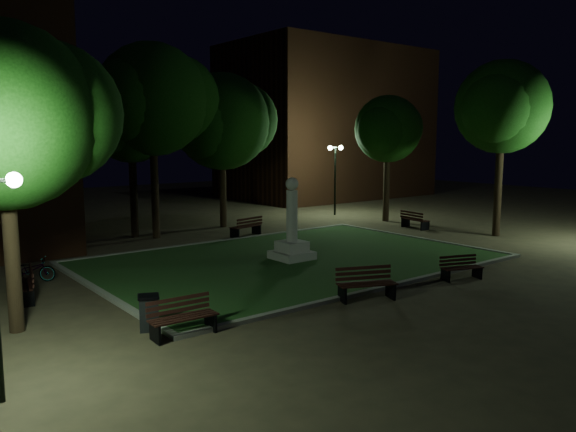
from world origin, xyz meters
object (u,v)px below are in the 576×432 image
object	(u,v)px
bench_right_side	(414,220)
bench_far_side	(247,227)
monument	(292,237)
bench_west_near	(182,318)
bicycle	(31,270)
bench_left_side	(24,285)
bench_near_right	(461,268)
bench_near_left	(366,284)
trash_bin	(149,312)

from	to	relation	value
bench_right_side	bench_far_side	xyz separation A→B (m)	(-8.38, 3.52, 0.01)
monument	bench_west_near	bearing A→B (deg)	-146.14
bench_right_side	bench_far_side	size ratio (longest dim) A/B	0.96
bicycle	bench_left_side	bearing A→B (deg)	-169.08
bench_west_near	bench_far_side	distance (m)	13.99
bench_near_right	bench_right_side	bearing A→B (deg)	67.34
bench_near_left	bench_right_side	distance (m)	14.03
bench_right_side	trash_bin	world-z (taller)	bench_right_side
bench_far_side	bench_near_left	bearing A→B (deg)	62.10
bench_far_side	bicycle	xyz separation A→B (m)	(-10.63, -2.87, -0.04)
monument	bench_west_near	xyz separation A→B (m)	(-7.34, -4.92, -0.52)
monument	bench_near_left	distance (m)	5.78
bench_near_left	trash_bin	distance (m)	6.40
monument	bench_near_right	size ratio (longest dim) A/B	2.09
bench_near_left	trash_bin	xyz separation A→B (m)	(-6.23, 1.48, -0.00)
bench_left_side	trash_bin	size ratio (longest dim) A/B	2.07
monument	bicycle	xyz separation A→B (m)	(-8.90, 2.85, -0.55)
trash_bin	bicycle	world-z (taller)	trash_bin
bench_left_side	bench_near_left	bearing A→B (deg)	63.46
monument	bench_near_left	bearing A→B (deg)	-106.01
bench_far_side	bicycle	bearing A→B (deg)	3.65
bench_west_near	bicycle	size ratio (longest dim) A/B	1.09
bench_near_right	bench_left_side	distance (m)	13.95
monument	bench_west_near	distance (m)	8.85
bench_west_near	bench_left_side	size ratio (longest dim) A/B	0.92
bench_west_near	bench_near_right	bearing A→B (deg)	-2.55
bench_right_side	bicycle	bearing A→B (deg)	95.30
bench_far_side	trash_bin	xyz separation A→B (m)	(-9.54, -9.78, 0.00)
bench_far_side	bench_west_near	bearing A→B (deg)	38.10
bench_near_right	monument	bearing A→B (deg)	135.19
bench_left_side	bench_right_side	world-z (taller)	bench_left_side
bench_near_right	bench_right_side	size ratio (longest dim) A/B	0.88
bench_left_side	bench_far_side	xyz separation A→B (m)	(11.35, 5.06, -0.01)
monument	bicycle	distance (m)	9.36
bench_near_left	bench_west_near	bearing A→B (deg)	-162.82
bench_west_near	trash_bin	xyz separation A→B (m)	(-0.48, 0.87, 0.02)
bench_near_right	trash_bin	world-z (taller)	trash_bin
bench_near_left	bench_near_right	bearing A→B (deg)	19.53
bench_near_right	bench_far_side	xyz separation A→B (m)	(-1.01, 11.54, 0.07)
bench_near_left	bicycle	size ratio (longest dim) A/B	1.19
bench_left_side	bench_west_near	bearing A→B (deg)	33.32
monument	trash_bin	bearing A→B (deg)	-152.57
bench_near_left	bench_left_side	size ratio (longest dim) A/B	1.01
trash_bin	bicycle	bearing A→B (deg)	98.91
monument	bench_near_right	bearing A→B (deg)	-64.74
bicycle	trash_bin	bearing A→B (deg)	-141.85
bench_west_near	bicycle	xyz separation A→B (m)	(-1.56, 7.78, -0.02)
bench_right_side	trash_bin	xyz separation A→B (m)	(-17.92, -6.26, 0.02)
bench_left_side	trash_bin	bearing A→B (deg)	32.06
bench_west_near	trash_bin	size ratio (longest dim) A/B	1.90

